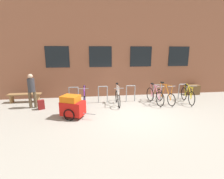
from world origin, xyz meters
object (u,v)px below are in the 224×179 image
(bicycle_orange, at_px, (165,96))
(person_by_bench, at_px, (32,89))
(bicycle_purple, at_px, (85,99))
(bicycle_pink, at_px, (155,96))
(wooden_bench, at_px, (25,96))
(bicycle_yellow, at_px, (188,95))
(bike_trailer, at_px, (72,106))
(bicycle_white, at_px, (118,97))
(backpack, at_px, (41,105))
(planter_box, at_px, (193,90))

(bicycle_orange, relative_size, person_by_bench, 1.01)
(bicycle_purple, bearing_deg, bicycle_pink, 1.27)
(wooden_bench, xyz_separation_m, person_by_bench, (0.71, -1.01, 0.59))
(bicycle_purple, xyz_separation_m, person_by_bench, (-2.45, 0.19, 0.55))
(bicycle_purple, bearing_deg, wooden_bench, 159.16)
(bicycle_yellow, height_order, wooden_bench, bicycle_yellow)
(bicycle_yellow, xyz_separation_m, wooden_bench, (-8.57, 1.20, -0.04))
(bike_trailer, relative_size, wooden_bench, 0.87)
(bicycle_white, height_order, bicycle_purple, bicycle_white)
(bicycle_white, distance_m, backpack, 3.69)
(bicycle_white, bearing_deg, person_by_bench, 178.96)
(backpack, bearing_deg, bicycle_white, -22.66)
(bicycle_orange, xyz_separation_m, bicycle_yellow, (1.22, -0.08, 0.01))
(person_by_bench, relative_size, backpack, 3.73)
(bicycle_pink, bearing_deg, bike_trailer, -160.93)
(planter_box, bearing_deg, bicycle_pink, -154.98)
(bicycle_orange, relative_size, backpack, 3.76)
(bike_trailer, bearing_deg, planter_box, 21.71)
(bicycle_white, bearing_deg, bicycle_pink, -1.18)
(bicycle_pink, relative_size, bicycle_yellow, 1.02)
(bicycle_orange, distance_m, planter_box, 2.91)
(bicycle_pink, xyz_separation_m, wooden_bench, (-6.78, 1.12, -0.05))
(bicycle_orange, height_order, bicycle_white, same)
(bicycle_orange, bearing_deg, backpack, -178.33)
(bicycle_yellow, relative_size, person_by_bench, 1.02)
(wooden_bench, bearing_deg, bicycle_pink, -9.42)
(bicycle_pink, height_order, backpack, bicycle_pink)
(wooden_bench, bearing_deg, planter_box, 1.87)
(bicycle_white, distance_m, bike_trailer, 2.57)
(bicycle_white, height_order, wooden_bench, bicycle_white)
(bike_trailer, bearing_deg, backpack, 141.57)
(bicycle_pink, relative_size, bike_trailer, 1.18)
(bicycle_orange, relative_size, bicycle_purple, 0.94)
(bicycle_yellow, height_order, planter_box, bicycle_yellow)
(wooden_bench, height_order, person_by_bench, person_by_bench)
(bicycle_orange, xyz_separation_m, backpack, (-6.20, -0.18, -0.15))
(bike_trailer, bearing_deg, bicycle_yellow, 12.81)
(bicycle_white, bearing_deg, bicycle_orange, -0.83)
(backpack, bearing_deg, bicycle_pink, -24.24)
(bike_trailer, xyz_separation_m, person_by_bench, (-1.99, 1.52, 0.46))
(backpack, bearing_deg, bicycle_purple, -23.28)
(bicycle_purple, bearing_deg, backpack, -177.25)
(bicycle_pink, xyz_separation_m, bicycle_orange, (0.57, 0.00, -0.03))
(bicycle_orange, xyz_separation_m, bike_trailer, (-4.64, -1.41, 0.11))
(bike_trailer, bearing_deg, bicycle_pink, 19.07)
(person_by_bench, bearing_deg, bicycle_pink, -1.08)
(bicycle_white, relative_size, planter_box, 2.37)
(bicycle_purple, bearing_deg, bicycle_white, 4.13)
(bicycle_pink, distance_m, wooden_bench, 6.87)
(bicycle_pink, xyz_separation_m, bicycle_purple, (-3.61, -0.08, -0.01))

